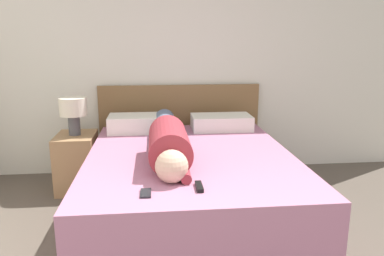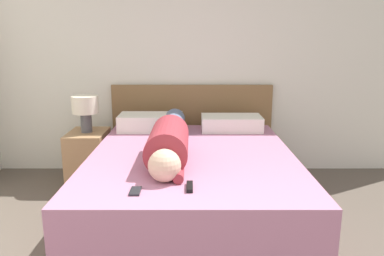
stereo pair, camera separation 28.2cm
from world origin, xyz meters
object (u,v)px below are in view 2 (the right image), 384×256
bed (192,186)px  pillow_second (231,123)px  nightstand (89,158)px  table_lamp (85,108)px  tv_remote (190,187)px  cell_phone (135,191)px  person_lying (170,139)px  pillow_near_headboard (151,122)px

bed → pillow_second: bearing=63.5°
nightstand → pillow_second: (1.45, 0.08, 0.35)m
table_lamp → tv_remote: 1.80m
nightstand → pillow_second: bearing=3.0°
cell_phone → nightstand: bearing=115.1°
cell_phone → person_lying: bearing=77.6°
bed → cell_phone: size_ratio=15.83×
table_lamp → pillow_near_headboard: table_lamp is taller
person_lying → pillow_near_headboard: person_lying is taller
bed → tv_remote: 0.78m
table_lamp → bed: bearing=-34.7°
pillow_second → pillow_near_headboard: bearing=180.0°
pillow_near_headboard → nightstand: bearing=-173.2°
person_lying → cell_phone: size_ratio=12.42×
nightstand → cell_phone: (0.71, -1.51, 0.28)m
pillow_near_headboard → pillow_second: 0.82m
tv_remote → pillow_second: bearing=74.9°
table_lamp → person_lying: size_ratio=0.23×
pillow_second → tv_remote: 1.59m
table_lamp → pillow_near_headboard: bearing=6.8°
table_lamp → person_lying: table_lamp is taller
bed → nightstand: (-1.05, 0.73, -0.00)m
pillow_near_headboard → tv_remote: size_ratio=4.23×
pillow_near_headboard → cell_phone: 1.59m
pillow_second → cell_phone: (-0.74, -1.59, -0.07)m
bed → nightstand: 1.28m
table_lamp → pillow_second: (1.45, 0.08, -0.17)m
bed → pillow_near_headboard: 0.97m
bed → cell_phone: (-0.34, -0.78, 0.28)m
cell_phone → pillow_near_headboard: bearing=92.7°
bed → table_lamp: table_lamp is taller
table_lamp → pillow_near_headboard: 0.66m
table_lamp → cell_phone: 1.69m
bed → tv_remote: bearing=-91.1°
table_lamp → tv_remote: size_ratio=2.43×
pillow_second → nightstand: bearing=-177.0°
person_lying → pillow_near_headboard: 0.86m
person_lying → pillow_second: (0.58, 0.83, -0.06)m
person_lying → pillow_second: bearing=55.2°
bed → pillow_second: pillow_second is taller
pillow_second → bed: bearing=-116.5°
pillow_near_headboard → cell_phone: pillow_near_headboard is taller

